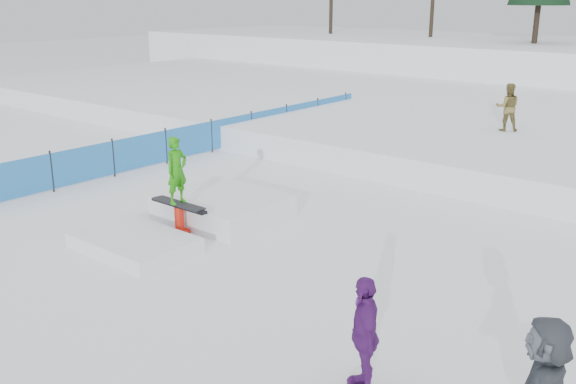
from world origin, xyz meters
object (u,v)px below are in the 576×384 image
Objects in this scene: safety_fence at (212,136)px; spectator_purple at (364,334)px; jib_rail_feature at (199,213)px; walker_olive at (508,107)px.

safety_fence is 10.14× the size of spectator_purple.
spectator_purple is (11.00, -7.93, 0.24)m from safety_fence.
safety_fence is 13.57m from spectator_purple.
safety_fence is at bearing -167.48° from spectator_purple.
safety_fence is 7.03m from jib_rail_feature.
walker_olive is 0.95× the size of spectator_purple.
jib_rail_feature reaches higher than safety_fence.
walker_olive is 14.05m from spectator_purple.
jib_rail_feature is at bearing -156.66° from spectator_purple.
jib_rail_feature is (-6.14, 2.86, -0.48)m from spectator_purple.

